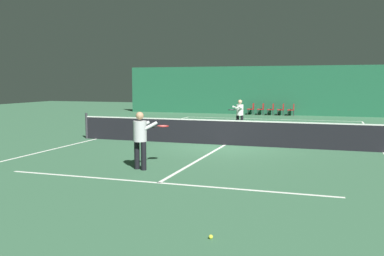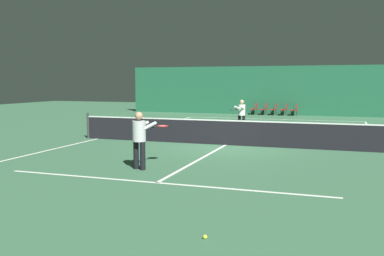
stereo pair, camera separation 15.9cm
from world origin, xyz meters
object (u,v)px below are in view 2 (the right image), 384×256
(courtside_chair_3, at_px, (285,109))
(courtside_chair_0, at_px, (255,108))
(courtside_chair_4, at_px, (295,109))
(tennis_net, at_px, (226,132))
(player_far, at_px, (241,113))
(courtside_chair_2, at_px, (274,109))
(player_near, at_px, (140,136))
(tennis_ball, at_px, (205,237))
(courtside_chair_1, at_px, (264,108))

(courtside_chair_3, bearing_deg, courtside_chair_0, -90.00)
(courtside_chair_4, bearing_deg, courtside_chair_3, -90.00)
(tennis_net, distance_m, player_far, 5.10)
(courtside_chair_0, bearing_deg, courtside_chair_3, 90.00)
(tennis_net, height_order, courtside_chair_4, tennis_net)
(courtside_chair_2, bearing_deg, courtside_chair_0, -90.00)
(tennis_net, distance_m, courtside_chair_0, 15.18)
(player_near, distance_m, courtside_chair_0, 20.18)
(player_near, relative_size, courtside_chair_0, 1.86)
(tennis_net, xyz_separation_m, courtside_chair_0, (-1.76, 15.08, -0.03))
(courtside_chair_3, bearing_deg, tennis_ball, 4.14)
(courtside_chair_0, relative_size, tennis_ball, 12.73)
(player_far, xyz_separation_m, courtside_chair_1, (-0.52, 10.02, -0.39))
(player_near, bearing_deg, courtside_chair_4, 11.86)
(courtside_chair_0, relative_size, courtside_chair_4, 1.00)
(courtside_chair_4, bearing_deg, courtside_chair_0, -90.00)
(courtside_chair_1, distance_m, courtside_chair_3, 1.42)
(player_far, distance_m, courtside_chair_3, 10.06)
(tennis_net, distance_m, player_near, 5.21)
(player_near, height_order, tennis_ball, player_near)
(courtside_chair_0, bearing_deg, player_near, 2.01)
(player_near, bearing_deg, courtside_chair_1, 17.89)
(player_far, height_order, tennis_ball, player_far)
(player_near, height_order, courtside_chair_3, player_near)
(player_far, bearing_deg, player_near, 10.04)
(tennis_net, distance_m, tennis_ball, 9.74)
(player_near, xyz_separation_m, courtside_chair_1, (0.00, 20.16, -0.43))
(player_far, distance_m, courtside_chair_4, 10.15)
(player_far, bearing_deg, courtside_chair_3, -172.12)
(tennis_net, xyz_separation_m, courtside_chair_2, (-0.34, 15.08, -0.03))
(courtside_chair_0, height_order, courtside_chair_4, same)
(tennis_net, height_order, player_near, player_near)
(courtside_chair_1, distance_m, tennis_ball, 24.78)
(courtside_chair_0, height_order, tennis_ball, courtside_chair_0)
(tennis_net, height_order, tennis_ball, tennis_net)
(courtside_chair_2, height_order, courtside_chair_3, same)
(player_far, bearing_deg, courtside_chair_4, -176.11)
(courtside_chair_1, bearing_deg, courtside_chair_2, 90.00)
(courtside_chair_4, bearing_deg, player_near, -6.03)
(player_far, height_order, courtside_chair_2, player_far)
(courtside_chair_2, height_order, courtside_chair_4, same)
(courtside_chair_3, bearing_deg, player_far, -5.12)
(player_far, relative_size, courtside_chair_0, 1.78)
(player_near, relative_size, courtside_chair_3, 1.86)
(courtside_chair_2, bearing_deg, tennis_ball, 5.78)
(courtside_chair_0, xyz_separation_m, courtside_chair_4, (2.84, 0.00, 0.00))
(player_near, height_order, courtside_chair_1, player_near)
(tennis_net, xyz_separation_m, courtside_chair_4, (1.08, 15.08, -0.03))
(player_near, distance_m, player_far, 10.16)
(courtside_chair_3, bearing_deg, courtside_chair_1, -90.00)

